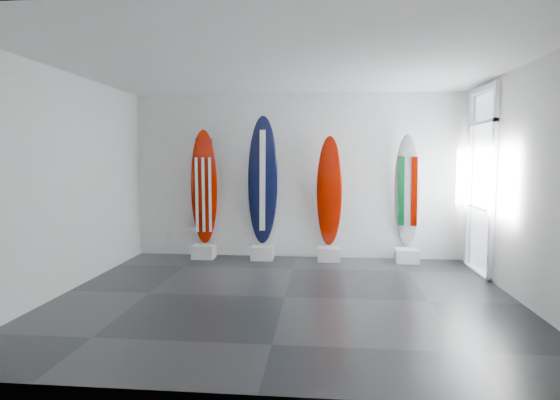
# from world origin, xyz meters

# --- Properties ---
(floor) EXTENTS (6.00, 6.00, 0.00)m
(floor) POSITION_xyz_m (0.00, 0.00, 0.00)
(floor) COLOR black
(floor) RESTS_ON ground
(ceiling) EXTENTS (6.00, 6.00, 0.00)m
(ceiling) POSITION_xyz_m (0.00, 0.00, 3.00)
(ceiling) COLOR white
(ceiling) RESTS_ON wall_back
(wall_back) EXTENTS (6.00, 0.00, 6.00)m
(wall_back) POSITION_xyz_m (0.00, 2.50, 1.50)
(wall_back) COLOR white
(wall_back) RESTS_ON ground
(wall_front) EXTENTS (6.00, 0.00, 6.00)m
(wall_front) POSITION_xyz_m (0.00, -2.50, 1.50)
(wall_front) COLOR white
(wall_front) RESTS_ON ground
(wall_left) EXTENTS (0.00, 5.00, 5.00)m
(wall_left) POSITION_xyz_m (-3.00, 0.00, 1.50)
(wall_left) COLOR white
(wall_left) RESTS_ON ground
(wall_right) EXTENTS (0.00, 5.00, 5.00)m
(wall_right) POSITION_xyz_m (3.00, 0.00, 1.50)
(wall_right) COLOR white
(wall_right) RESTS_ON ground
(display_block_usa) EXTENTS (0.40, 0.30, 0.24)m
(display_block_usa) POSITION_xyz_m (-1.68, 2.18, 0.12)
(display_block_usa) COLOR silver
(display_block_usa) RESTS_ON floor
(surfboard_usa) EXTENTS (0.54, 0.43, 2.11)m
(surfboard_usa) POSITION_xyz_m (-1.68, 2.28, 1.29)
(surfboard_usa) COLOR #850C00
(surfboard_usa) RESTS_ON display_block_usa
(display_block_navy) EXTENTS (0.40, 0.30, 0.24)m
(display_block_navy) POSITION_xyz_m (-0.59, 2.18, 0.12)
(display_block_navy) COLOR silver
(display_block_navy) RESTS_ON floor
(surfboard_navy) EXTENTS (0.61, 0.56, 2.34)m
(surfboard_navy) POSITION_xyz_m (-0.59, 2.28, 1.41)
(surfboard_navy) COLOR black
(surfboard_navy) RESTS_ON display_block_navy
(display_block_swiss) EXTENTS (0.40, 0.30, 0.24)m
(display_block_swiss) POSITION_xyz_m (0.60, 2.18, 0.12)
(display_block_swiss) COLOR silver
(display_block_swiss) RESTS_ON floor
(surfboard_swiss) EXTENTS (0.46, 0.37, 1.99)m
(surfboard_swiss) POSITION_xyz_m (0.60, 2.28, 1.23)
(surfboard_swiss) COLOR #850C00
(surfboard_swiss) RESTS_ON display_block_swiss
(display_block_italy) EXTENTS (0.40, 0.30, 0.24)m
(display_block_italy) POSITION_xyz_m (1.97, 2.18, 0.12)
(display_block_italy) COLOR silver
(display_block_italy) RESTS_ON floor
(surfboard_italy) EXTENTS (0.54, 0.47, 2.01)m
(surfboard_italy) POSITION_xyz_m (1.97, 2.28, 1.24)
(surfboard_italy) COLOR silver
(surfboard_italy) RESTS_ON display_block_italy
(wall_outlet) EXTENTS (0.09, 0.02, 0.13)m
(wall_outlet) POSITION_xyz_m (-2.45, 2.48, 0.35)
(wall_outlet) COLOR silver
(wall_outlet) RESTS_ON wall_back
(glass_door) EXTENTS (0.12, 1.16, 2.85)m
(glass_door) POSITION_xyz_m (2.97, 1.55, 1.43)
(glass_door) COLOR white
(glass_door) RESTS_ON floor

